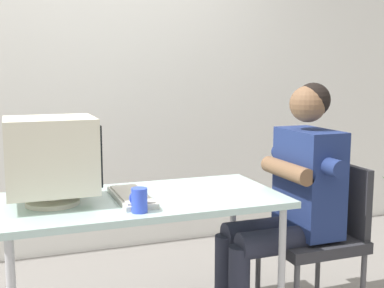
% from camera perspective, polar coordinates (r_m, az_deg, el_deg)
% --- Properties ---
extents(wall_back, '(8.00, 0.10, 3.00)m').
position_cam_1_polar(wall_back, '(3.81, -6.82, 10.59)').
color(wall_back, silver).
rests_on(wall_back, ground_plane).
extents(desk, '(1.36, 0.68, 0.74)m').
position_cam_1_polar(desk, '(2.47, -5.64, -7.37)').
color(desk, '#B7B7BC').
rests_on(desk, ground_plane).
extents(crt_monitor, '(0.41, 0.34, 0.40)m').
position_cam_1_polar(crt_monitor, '(2.36, -15.77, -1.32)').
color(crt_monitor, beige).
rests_on(crt_monitor, desk).
extents(keyboard, '(0.15, 0.42, 0.03)m').
position_cam_1_polar(keyboard, '(2.41, -6.94, -6.00)').
color(keyboard, silver).
rests_on(keyboard, desk).
extents(office_chair, '(0.47, 0.47, 0.84)m').
position_cam_1_polar(office_chair, '(2.90, 14.45, -9.43)').
color(office_chair, '#4C4C51').
rests_on(office_chair, ground_plane).
extents(person_seated, '(0.74, 0.60, 1.29)m').
position_cam_1_polar(person_seated, '(2.74, 11.22, -5.69)').
color(person_seated, navy).
rests_on(person_seated, ground_plane).
extents(desk_mug, '(0.07, 0.08, 0.11)m').
position_cam_1_polar(desk_mug, '(2.19, -6.07, -6.39)').
color(desk_mug, blue).
rests_on(desk_mug, desk).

